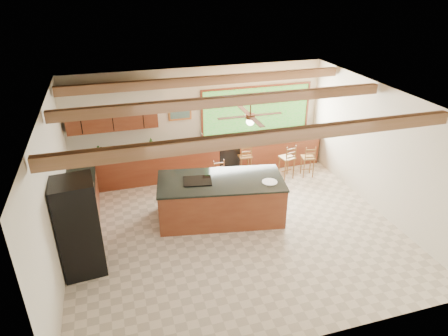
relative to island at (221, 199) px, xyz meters
name	(u,v)px	position (x,y,z in m)	size (l,w,h in m)	color
ground	(234,228)	(0.16, -0.54, -0.50)	(7.20, 7.20, 0.00)	beige
room_shell	(219,129)	(-0.01, 0.11, 1.71)	(7.27, 6.54, 3.02)	beige
counter_run	(177,168)	(-0.66, 1.98, -0.04)	(7.12, 3.10, 1.26)	brown
island	(221,199)	(0.00, 0.00, 0.00)	(3.07, 1.83, 1.02)	brown
refrigerator	(79,227)	(-3.06, -1.01, 0.48)	(0.83, 0.81, 1.96)	black
bar_stool_a	(217,172)	(0.26, 1.20, 0.07)	(0.36, 0.36, 0.97)	brown
bar_stool_b	(245,157)	(1.26, 1.85, 0.09)	(0.37, 0.37, 1.00)	brown
bar_stool_c	(288,159)	(2.34, 1.38, 0.11)	(0.43, 0.43, 1.03)	brown
bar_stool_d	(309,158)	(2.96, 1.32, 0.06)	(0.39, 0.39, 0.95)	brown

